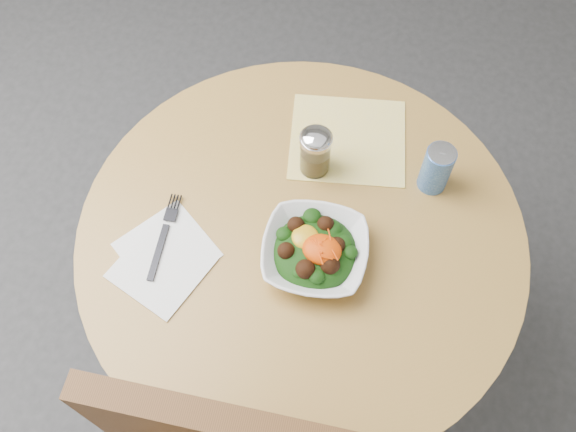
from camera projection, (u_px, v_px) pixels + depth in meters
The scene contains 8 objects.
ground at pixel (297, 346), 1.94m from camera, with size 6.00×6.00×0.00m, color #2E2E30.
table at pixel (300, 273), 1.45m from camera, with size 0.90×0.90×0.75m.
cloth_napkin at pixel (348, 139), 1.39m from camera, with size 0.25×0.23×0.00m, color #DFBA0B.
paper_napkins at pixel (164, 258), 1.25m from camera, with size 0.22×0.25×0.00m.
salad_bowl at pixel (315, 251), 1.23m from camera, with size 0.22×0.22×0.08m.
fork at pixel (165, 233), 1.27m from camera, with size 0.04×0.19×0.00m.
spice_shaker at pixel (315, 152), 1.30m from camera, with size 0.07×0.07×0.12m.
beverage_can at pixel (436, 168), 1.28m from camera, with size 0.06×0.06×0.12m.
Camera 1 is at (0.14, -0.56, 1.89)m, focal length 40.00 mm.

